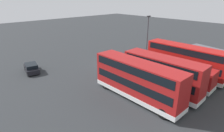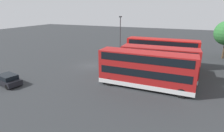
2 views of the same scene
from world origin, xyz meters
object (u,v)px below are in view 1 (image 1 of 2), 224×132
(bus_double_decker_near_end, at_px, (185,60))
(bus_double_decker_third, at_px, (162,74))
(bus_single_deck_second, at_px, (171,71))
(lamp_post_tall, at_px, (148,35))
(box_truck_blue, at_px, (201,55))
(car_hatchback_silver, at_px, (32,68))
(bus_double_decker_fourth, at_px, (137,79))

(bus_double_decker_near_end, bearing_deg, bus_double_decker_third, 5.30)
(bus_single_deck_second, height_order, lamp_post_tall, lamp_post_tall)
(box_truck_blue, xyz_separation_m, lamp_post_tall, (5.18, -7.79, 3.05))
(box_truck_blue, xyz_separation_m, car_hatchback_silver, (23.21, -16.48, -1.01))
(car_hatchback_silver, bearing_deg, bus_double_decker_near_end, 134.71)
(bus_double_decker_third, distance_m, car_hatchback_silver, 19.98)
(bus_double_decker_near_end, distance_m, car_hatchback_silver, 23.74)
(box_truck_blue, bearing_deg, bus_single_deck_second, 1.03)
(bus_single_deck_second, distance_m, bus_double_decker_fourth, 7.12)
(bus_double_decker_near_end, relative_size, bus_double_decker_fourth, 1.03)
(lamp_post_tall, bearing_deg, car_hatchback_silver, -25.72)
(lamp_post_tall, bearing_deg, box_truck_blue, 123.58)
(bus_single_deck_second, bearing_deg, box_truck_blue, -178.97)
(box_truck_blue, distance_m, car_hatchback_silver, 28.48)
(bus_single_deck_second, bearing_deg, lamp_post_tall, -121.70)
(bus_single_deck_second, xyz_separation_m, bus_double_decker_fourth, (7.07, -0.19, 0.83))
(box_truck_blue, height_order, lamp_post_tall, lamp_post_tall)
(bus_single_deck_second, xyz_separation_m, car_hatchback_silver, (13.11, -16.66, -0.92))
(bus_single_deck_second, relative_size, box_truck_blue, 1.47)
(bus_single_deck_second, distance_m, bus_double_decker_third, 3.78)
(bus_single_deck_second, height_order, box_truck_blue, box_truck_blue)
(bus_double_decker_fourth, bearing_deg, bus_double_decker_near_end, 178.10)
(bus_double_decker_near_end, height_order, bus_double_decker_third, same)
(bus_double_decker_fourth, relative_size, box_truck_blue, 1.47)
(bus_double_decker_fourth, height_order, box_truck_blue, bus_double_decker_fourth)
(bus_single_deck_second, distance_m, car_hatchback_silver, 21.22)
(bus_double_decker_near_end, xyz_separation_m, bus_double_decker_fourth, (10.62, -0.35, -0.00))
(box_truck_blue, bearing_deg, lamp_post_tall, -56.42)
(box_truck_blue, bearing_deg, bus_double_decker_near_end, 2.99)
(bus_double_decker_near_end, height_order, box_truck_blue, bus_double_decker_near_end)
(bus_double_decker_near_end, bearing_deg, bus_double_decker_fourth, -1.90)
(box_truck_blue, relative_size, car_hatchback_silver, 1.82)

